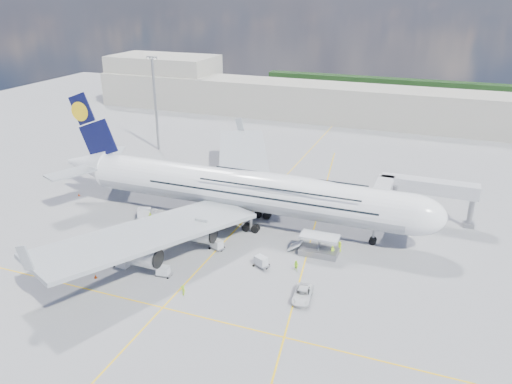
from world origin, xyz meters
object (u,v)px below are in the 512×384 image
(jet_bridge, at_px, (410,190))
(dolly_row_a, at_px, (167,233))
(dolly_nose_far, at_px, (261,261))
(cone_tail, at_px, (79,195))
(cone_wing_right_outer, at_px, (95,276))
(cone_wing_left_outer, at_px, (221,179))
(airliner, at_px, (244,190))
(crew_loader, at_px, (296,266))
(light_mast, at_px, (155,103))
(dolly_back, at_px, (144,213))
(service_van, at_px, (302,294))
(cone_wing_right_inner, at_px, (110,258))
(crew_van, at_px, (340,246))
(crew_tug, at_px, (183,290))
(cargo_loader, at_px, (318,248))
(catering_truck_inner, at_px, (235,187))
(crew_wing, at_px, (150,217))
(dolly_row_b, at_px, (142,245))
(dolly_nose_near, at_px, (217,244))
(cone_nose, at_px, (387,229))
(cone_wing_left_inner, at_px, (229,204))
(dolly_row_c, at_px, (163,271))
(crew_nose, at_px, (333,251))
(catering_truck_outer, at_px, (240,153))
(baggage_tug, at_px, (121,262))

(jet_bridge, distance_m, dolly_row_a, 46.38)
(dolly_nose_far, relative_size, cone_tail, 5.01)
(cone_wing_right_outer, bearing_deg, cone_wing_left_outer, 89.36)
(airliner, relative_size, jet_bridge, 4.21)
(cone_tail, bearing_deg, jet_bridge, 9.72)
(crew_loader, relative_size, cone_wing_right_outer, 2.98)
(light_mast, relative_size, dolly_back, 6.55)
(dolly_back, distance_m, dolly_nose_far, 29.14)
(cone_tail, bearing_deg, dolly_row_a, -18.57)
(service_van, height_order, cone_wing_right_inner, service_van)
(crew_van, bearing_deg, crew_tug, 122.50)
(cargo_loader, bearing_deg, cone_wing_right_inner, -156.30)
(cone_wing_right_outer, height_order, cone_tail, cone_tail)
(catering_truck_inner, distance_m, crew_wing, 21.10)
(dolly_row_b, relative_size, dolly_back, 0.72)
(crew_tug, xyz_separation_m, cone_wing_right_inner, (-16.61, 4.92, -0.57))
(crew_van, distance_m, cone_wing_left_outer, 41.27)
(crew_loader, bearing_deg, cone_wing_right_inner, -146.77)
(light_mast, height_order, dolly_nose_near, light_mast)
(dolly_row_b, bearing_deg, cargo_loader, 27.28)
(dolly_row_b, bearing_deg, cone_nose, 39.88)
(dolly_row_a, relative_size, dolly_nose_far, 0.91)
(dolly_nose_far, relative_size, catering_truck_inner, 0.45)
(crew_wing, bearing_deg, crew_van, -61.80)
(crew_van, bearing_deg, dolly_nose_far, 114.98)
(dolly_nose_near, xyz_separation_m, catering_truck_inner, (-6.73, 23.82, 0.90))
(dolly_nose_far, relative_size, cone_wing_left_inner, 5.86)
(dolly_nose_near, bearing_deg, cargo_loader, 38.28)
(cone_nose, bearing_deg, service_van, -107.75)
(dolly_row_a, bearing_deg, dolly_row_c, -41.33)
(service_van, relative_size, crew_van, 2.88)
(dolly_back, relative_size, crew_van, 2.00)
(dolly_row_a, height_order, crew_nose, crew_nose)
(dolly_nose_near, relative_size, cone_wing_left_outer, 5.17)
(catering_truck_outer, bearing_deg, baggage_tug, -99.03)
(catering_truck_inner, relative_size, crew_wing, 3.49)
(jet_bridge, height_order, crew_tug, jet_bridge)
(crew_loader, bearing_deg, dolly_row_b, -154.96)
(dolly_row_c, height_order, crew_nose, crew_nose)
(airliner, bearing_deg, dolly_nose_near, -91.83)
(dolly_row_a, bearing_deg, cone_wing_right_inner, -90.62)
(catering_truck_outer, distance_m, crew_tug, 63.82)
(dolly_back, distance_m, cone_wing_right_outer, 21.92)
(airliner, xyz_separation_m, dolly_nose_far, (8.89, -14.32, -5.92))
(airliner, relative_size, cone_wing_left_inner, 146.48)
(dolly_nose_near, xyz_separation_m, baggage_tug, (-12.16, -10.93, -0.21))
(dolly_nose_far, bearing_deg, baggage_tug, -133.09)
(dolly_nose_near, bearing_deg, cone_wing_left_outer, 136.62)
(dolly_row_b, relative_size, cone_wing_left_inner, 5.17)
(light_mast, distance_m, catering_truck_inner, 41.81)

